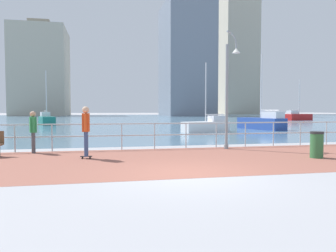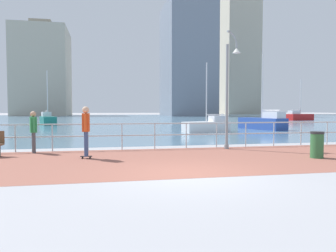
% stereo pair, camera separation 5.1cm
% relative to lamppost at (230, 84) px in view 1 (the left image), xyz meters
% --- Properties ---
extents(ground, '(220.00, 220.00, 0.00)m').
position_rel_lamppost_xyz_m(ground, '(-3.20, 35.02, -2.80)').
color(ground, '#9E9EA3').
extents(brick_paving, '(28.00, 6.07, 0.01)m').
position_rel_lamppost_xyz_m(brick_paving, '(-3.20, -2.50, -2.80)').
color(brick_paving, '#935647').
rests_on(brick_paving, ground).
extents(harbor_water, '(180.00, 88.00, 0.00)m').
position_rel_lamppost_xyz_m(harbor_water, '(-3.20, 45.54, -2.80)').
color(harbor_water, slate).
rests_on(harbor_water, ground).
extents(waterfront_railing, '(25.25, 0.06, 1.13)m').
position_rel_lamppost_xyz_m(waterfront_railing, '(-3.20, 0.54, -2.02)').
color(waterfront_railing, '#B2BCC1').
rests_on(waterfront_railing, ground).
extents(lamppost, '(0.78, 0.48, 5.06)m').
position_rel_lamppost_xyz_m(lamppost, '(0.00, 0.00, 0.00)').
color(lamppost, gray).
rests_on(lamppost, ground).
extents(skateboarder, '(0.40, 0.55, 1.81)m').
position_rel_lamppost_xyz_m(skateboarder, '(-5.95, -1.71, -1.71)').
color(skateboarder, black).
rests_on(skateboarder, ground).
extents(bystander, '(0.33, 0.55, 1.63)m').
position_rel_lamppost_xyz_m(bystander, '(-8.04, 0.19, -1.84)').
color(bystander, '#4C4C51').
rests_on(bystander, ground).
extents(trash_bin, '(0.46, 0.46, 0.93)m').
position_rel_lamppost_xyz_m(trash_bin, '(1.98, -3.14, -2.33)').
color(trash_bin, '#2D6638').
rests_on(trash_bin, ground).
extents(sailboat_red, '(3.85, 2.15, 5.17)m').
position_rel_lamppost_xyz_m(sailboat_red, '(2.30, 9.91, -2.31)').
color(sailboat_red, white).
rests_on(sailboat_red, ground).
extents(sailboat_gray, '(2.59, 4.77, 6.40)m').
position_rel_lamppost_xyz_m(sailboat_gray, '(7.96, 12.13, -2.19)').
color(sailboat_gray, '#284799').
rests_on(sailboat_gray, ground).
extents(sailboat_navy, '(4.76, 2.48, 6.40)m').
position_rel_lamppost_xyz_m(sailboat_navy, '(24.90, 32.57, -2.19)').
color(sailboat_navy, '#B21E1E').
rests_on(sailboat_navy, ground).
extents(sailboat_blue, '(2.44, 4.45, 5.97)m').
position_rel_lamppost_xyz_m(sailboat_blue, '(-11.48, 24.56, -2.23)').
color(sailboat_blue, '#197266').
rests_on(sailboat_blue, ground).
extents(tower_glass, '(14.11, 17.03, 26.08)m').
position_rel_lamppost_xyz_m(tower_glass, '(-22.10, 83.12, 9.41)').
color(tower_glass, '#B2AD99').
rests_on(tower_glass, ground).
extents(tower_slate, '(11.71, 14.93, 49.69)m').
position_rel_lamppost_xyz_m(tower_slate, '(41.07, 95.03, 21.21)').
color(tower_slate, '#B2AD99').
rests_on(tower_slate, ground).
extents(tower_beige, '(12.09, 17.23, 31.72)m').
position_rel_lamppost_xyz_m(tower_beige, '(16.83, 71.71, 12.23)').
color(tower_beige, slate).
rests_on(tower_beige, ground).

